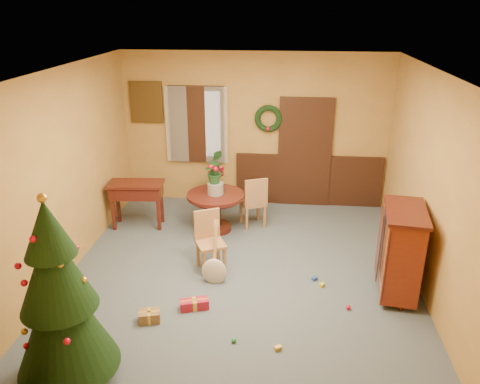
# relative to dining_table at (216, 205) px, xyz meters

# --- Properties ---
(room_envelope) EXTENTS (5.50, 5.50, 5.50)m
(room_envelope) POSITION_rel_dining_table_xyz_m (0.77, 1.30, 0.64)
(room_envelope) COLOR #3B4756
(room_envelope) RESTS_ON ground
(dining_table) EXTENTS (0.99, 0.99, 0.68)m
(dining_table) POSITION_rel_dining_table_xyz_m (0.00, 0.00, 0.00)
(dining_table) COLOR black
(dining_table) RESTS_ON floor
(urn) EXTENTS (0.27, 0.27, 0.20)m
(urn) POSITION_rel_dining_table_xyz_m (-0.00, 0.00, 0.30)
(urn) COLOR slate
(urn) RESTS_ON dining_table
(centerpiece_plant) EXTENTS (0.35, 0.30, 0.38)m
(centerpiece_plant) POSITION_rel_dining_table_xyz_m (-0.00, 0.00, 0.59)
(centerpiece_plant) COLOR #1E4C23
(centerpiece_plant) RESTS_ON urn
(chair_near) EXTENTS (0.52, 0.52, 0.89)m
(chair_near) POSITION_rel_dining_table_xyz_m (0.08, -1.23, 0.00)
(chair_near) COLOR olive
(chair_near) RESTS_ON floor
(chair_far) EXTENTS (0.53, 0.53, 0.93)m
(chair_far) POSITION_rel_dining_table_xyz_m (0.64, 0.19, 0.03)
(chair_far) COLOR olive
(chair_far) RESTS_ON floor
(guitar) EXTENTS (0.40, 0.57, 0.83)m
(guitar) POSITION_rel_dining_table_xyz_m (0.21, -1.64, -0.05)
(guitar) COLOR beige
(guitar) RESTS_ON floor
(plant_stand) EXTENTS (0.31, 0.31, 0.79)m
(plant_stand) POSITION_rel_dining_table_xyz_m (-0.10, 0.73, 0.02)
(plant_stand) COLOR black
(plant_stand) RESTS_ON floor
(stand_plant) EXTENTS (0.28, 0.24, 0.45)m
(stand_plant) POSITION_rel_dining_table_xyz_m (-0.10, 0.73, 0.54)
(stand_plant) COLOR #19471E
(stand_plant) RESTS_ON plant_stand
(christmas_tree) EXTENTS (1.03, 1.03, 2.12)m
(christmas_tree) POSITION_rel_dining_table_xyz_m (-1.00, -3.62, 0.53)
(christmas_tree) COLOR #382111
(christmas_tree) RESTS_ON floor
(writing_desk) EXTENTS (0.96, 0.53, 0.82)m
(writing_desk) POSITION_rel_dining_table_xyz_m (-1.39, 0.02, 0.14)
(writing_desk) COLOR black
(writing_desk) RESTS_ON floor
(sideboard) EXTENTS (0.63, 1.03, 1.24)m
(sideboard) POSITION_rel_dining_table_xyz_m (2.72, -1.65, 0.19)
(sideboard) COLOR #61150B
(sideboard) RESTS_ON floor
(gift_a) EXTENTS (0.35, 0.28, 0.18)m
(gift_a) POSITION_rel_dining_table_xyz_m (-1.58, -2.70, -0.39)
(gift_a) COLOR brown
(gift_a) RESTS_ON floor
(gift_b) EXTENTS (0.29, 0.29, 0.21)m
(gift_b) POSITION_rel_dining_table_xyz_m (-1.24, -3.21, -0.37)
(gift_b) COLOR #A6162D
(gift_b) RESTS_ON floor
(gift_c) EXTENTS (0.29, 0.23, 0.14)m
(gift_c) POSITION_rel_dining_table_xyz_m (-0.46, -2.59, -0.41)
(gift_c) COLOR brown
(gift_c) RESTS_ON floor
(gift_d) EXTENTS (0.39, 0.25, 0.13)m
(gift_d) POSITION_rel_dining_table_xyz_m (0.05, -2.28, -0.41)
(gift_d) COLOR #A6162D
(gift_d) RESTS_ON floor
(toy_a) EXTENTS (0.09, 0.09, 0.05)m
(toy_a) POSITION_rel_dining_table_xyz_m (1.64, -1.45, -0.45)
(toy_a) COLOR #224296
(toy_a) RESTS_ON floor
(toy_b) EXTENTS (0.06, 0.06, 0.06)m
(toy_b) POSITION_rel_dining_table_xyz_m (0.63, -2.88, -0.44)
(toy_b) COLOR #24873B
(toy_b) RESTS_ON floor
(toy_c) EXTENTS (0.09, 0.09, 0.05)m
(toy_c) POSITION_rel_dining_table_xyz_m (1.73, -1.61, -0.45)
(toy_c) COLOR gold
(toy_c) RESTS_ON floor
(toy_d) EXTENTS (0.06, 0.06, 0.06)m
(toy_d) POSITION_rel_dining_table_xyz_m (2.04, -2.10, -0.44)
(toy_d) COLOR red
(toy_d) RESTS_ON floor
(toy_e) EXTENTS (0.09, 0.08, 0.05)m
(toy_e) POSITION_rel_dining_table_xyz_m (1.15, -2.96, -0.45)
(toy_e) COLOR gold
(toy_e) RESTS_ON floor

